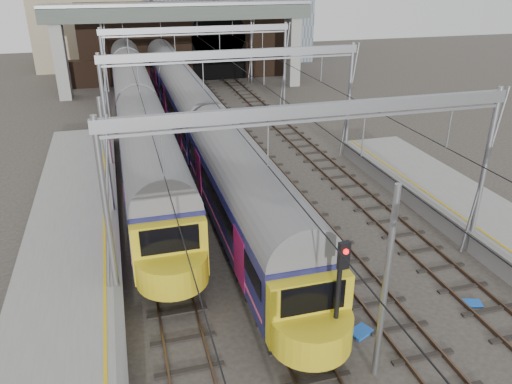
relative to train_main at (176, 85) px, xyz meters
name	(u,v)px	position (x,y,z in m)	size (l,w,h in m)	color
tracks	(265,209)	(2.00, -22.31, -2.57)	(14.40, 80.00, 0.22)	#4C3828
overhead_line	(236,72)	(2.00, -15.82, 3.97)	(16.80, 80.00, 8.00)	gray
retaining_wall	(188,43)	(3.40, 14.62, 1.74)	(28.00, 2.75, 9.00)	black
overbridge	(181,22)	(2.00, 8.69, 4.67)	(28.00, 3.00, 9.25)	gray
train_main	(176,85)	(0.00, 0.00, 0.00)	(2.98, 68.78, 5.06)	black
train_second	(133,93)	(-4.00, -2.65, 0.07)	(3.10, 53.68, 5.23)	black
signal_near_centre	(339,292)	(0.72, -34.75, 0.58)	(0.38, 0.47, 5.07)	black
equip_cover_b	(360,332)	(2.48, -33.31, -2.54)	(0.87, 0.61, 0.10)	blue
equip_cover_c	(472,303)	(7.67, -32.95, -2.55)	(0.74, 0.52, 0.09)	blue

